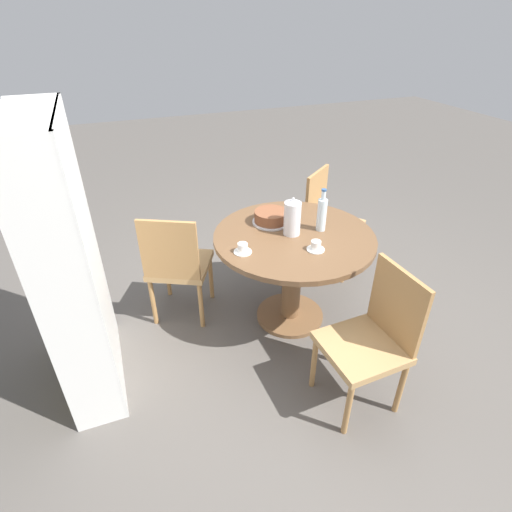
{
  "coord_description": "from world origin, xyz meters",
  "views": [
    {
      "loc": [
        -2.14,
        1.1,
        2.04
      ],
      "look_at": [
        0.0,
        0.28,
        0.62
      ],
      "focal_mm": 28.0,
      "sensor_mm": 36.0,
      "label": 1
    }
  ],
  "objects": [
    {
      "name": "ground_plane",
      "position": [
        0.0,
        0.0,
        0.0
      ],
      "size": [
        14.0,
        14.0,
        0.0
      ],
      "primitive_type": "plane",
      "color": "#56514C"
    },
    {
      "name": "dining_table",
      "position": [
        0.0,
        0.0,
        0.56
      ],
      "size": [
        1.11,
        1.11,
        0.73
      ],
      "color": "brown",
      "rests_on": "ground_plane"
    },
    {
      "name": "chair_a",
      "position": [
        0.56,
        -0.61,
        0.47
      ],
      "size": [
        0.59,
        0.59,
        0.88
      ],
      "rotation": [
        0.0,
        0.0,
        5.37
      ],
      "color": "#A87A47",
      "rests_on": "ground_plane"
    },
    {
      "name": "chair_b",
      "position": [
        0.32,
        0.77,
        0.47
      ],
      "size": [
        0.56,
        0.56,
        0.88
      ],
      "rotation": [
        0.0,
        0.0,
        7.38
      ],
      "color": "#A87A47",
      "rests_on": "ground_plane"
    },
    {
      "name": "chair_c",
      "position": [
        -0.82,
        -0.1,
        0.47
      ],
      "size": [
        0.44,
        0.44,
        0.88
      ],
      "rotation": [
        0.0,
        0.0,
        9.47
      ],
      "color": "#A87A47",
      "rests_on": "ground_plane"
    },
    {
      "name": "bookshelf",
      "position": [
        -0.07,
        1.38,
        0.79
      ],
      "size": [
        0.84,
        0.28,
        1.66
      ],
      "rotation": [
        0.0,
        0.0,
        3.14
      ],
      "color": "silver",
      "rests_on": "ground_plane"
    },
    {
      "name": "coffee_pot",
      "position": [
        0.02,
        0.01,
        0.85
      ],
      "size": [
        0.11,
        0.11,
        0.27
      ],
      "color": "silver",
      "rests_on": "dining_table"
    },
    {
      "name": "water_bottle",
      "position": [
        0.0,
        -0.2,
        0.85
      ],
      "size": [
        0.07,
        0.07,
        0.3
      ],
      "color": "silver",
      "rests_on": "dining_table"
    },
    {
      "name": "cake_main",
      "position": [
        0.22,
        0.08,
        0.77
      ],
      "size": [
        0.27,
        0.27,
        0.09
      ],
      "color": "silver",
      "rests_on": "dining_table"
    },
    {
      "name": "cup_a",
      "position": [
        -0.09,
        0.41,
        0.75
      ],
      "size": [
        0.12,
        0.12,
        0.06
      ],
      "color": "white",
      "rests_on": "dining_table"
    },
    {
      "name": "cup_b",
      "position": [
        -0.23,
        -0.04,
        0.75
      ],
      "size": [
        0.12,
        0.12,
        0.06
      ],
      "color": "white",
      "rests_on": "dining_table"
    }
  ]
}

